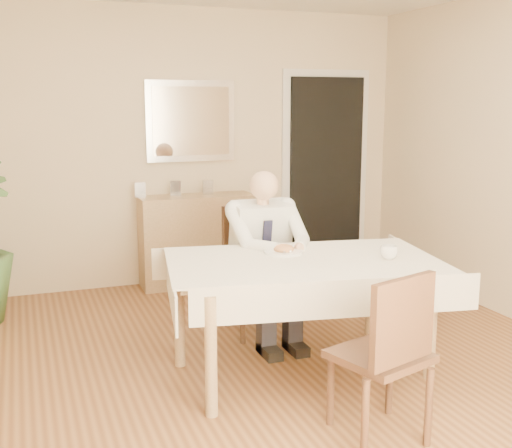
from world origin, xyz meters
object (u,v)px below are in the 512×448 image
object	(u,v)px
chair_near	(389,348)
sideboard	(197,240)
chair_far	(255,260)
coffee_mug	(389,252)
seated_man	(269,249)
dining_table	(303,273)

from	to	relation	value
chair_near	sideboard	bearing A→B (deg)	74.57
chair_far	coffee_mug	bearing A→B (deg)	-70.69
seated_man	coffee_mug	xyz separation A→B (m)	(0.51, -0.77, 0.10)
chair_near	seated_man	size ratio (longest dim) A/B	0.73
coffee_mug	sideboard	bearing A→B (deg)	104.14
chair_near	seated_man	distance (m)	1.56
chair_far	seated_man	xyz separation A→B (m)	(-0.00, -0.29, 0.15)
chair_far	seated_man	world-z (taller)	seated_man
dining_table	coffee_mug	bearing A→B (deg)	-9.01
chair_far	sideboard	distance (m)	1.35
dining_table	chair_far	bearing A→B (deg)	99.81
chair_near	coffee_mug	distance (m)	0.95
dining_table	chair_far	xyz separation A→B (m)	(-0.00, 0.89, -0.13)
dining_table	seated_man	size ratio (longest dim) A/B	1.51
chair_far	sideboard	size ratio (longest dim) A/B	0.89
sideboard	dining_table	bearing A→B (deg)	-87.05
seated_man	sideboard	xyz separation A→B (m)	(-0.09, 1.64, -0.26)
dining_table	chair_near	bearing A→B (deg)	-77.65
dining_table	coffee_mug	world-z (taller)	coffee_mug
chair_near	sideboard	xyz separation A→B (m)	(-0.13, 3.18, -0.08)
chair_far	sideboard	bearing A→B (deg)	87.39
coffee_mug	seated_man	bearing A→B (deg)	123.79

